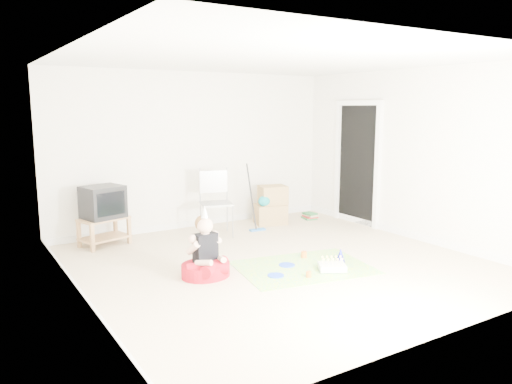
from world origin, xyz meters
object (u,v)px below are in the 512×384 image
cardboard_boxes (271,206)px  birthday_cake (332,267)px  tv_stand (104,229)px  seated_woman (206,261)px  crt_tv (103,202)px  folding_chair (216,204)px

cardboard_boxes → birthday_cake: 2.68m
tv_stand → seated_woman: (0.66, -2.02, -0.06)m
crt_tv → folding_chair: (1.68, -0.34, -0.14)m
crt_tv → cardboard_boxes: 2.89m
tv_stand → seated_woman: bearing=-71.9°
folding_chair → birthday_cake: (0.41, -2.33, -0.47)m
tv_stand → cardboard_boxes: bearing=-2.6°
crt_tv → birthday_cake: bearing=-67.8°
crt_tv → birthday_cake: size_ratio=1.33×
folding_chair → seated_woman: 1.99m
tv_stand → folding_chair: size_ratio=0.72×
cardboard_boxes → birthday_cake: bearing=-107.0°
folding_chair → birthday_cake: size_ratio=2.58×
tv_stand → seated_woman: size_ratio=0.88×
cardboard_boxes → birthday_cake: cardboard_boxes is taller
seated_woman → tv_stand: bearing=108.1°
folding_chair → crt_tv: bearing=168.6°
crt_tv → cardboard_boxes: (2.86, -0.13, -0.33)m
folding_chair → cardboard_boxes: size_ratio=1.59×
tv_stand → cardboard_boxes: cardboard_boxes is taller
tv_stand → seated_woman: 2.13m
cardboard_boxes → seated_woman: seated_woman is taller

